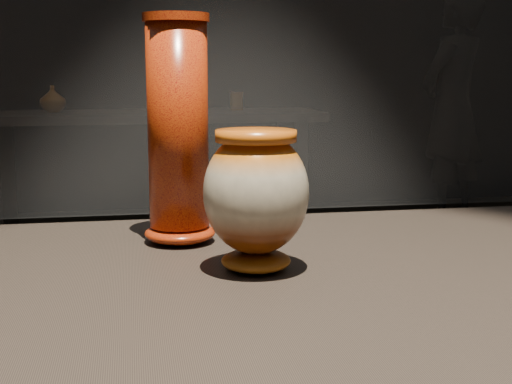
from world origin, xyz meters
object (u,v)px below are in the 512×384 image
at_px(tall_vase, 178,134).
at_px(visitor, 452,107).
at_px(main_vase, 256,195).
at_px(back_shelf, 151,157).

bearing_deg(tall_vase, visitor, 59.81).
height_order(main_vase, visitor, visitor).
relative_size(tall_vase, visitor, 0.20).
distance_m(back_shelf, visitor, 2.41).
relative_size(back_shelf, visitor, 1.16).
bearing_deg(tall_vase, main_vase, -62.48).
height_order(main_vase, back_shelf, main_vase).
bearing_deg(back_shelf, main_vase, -89.23).
distance_m(main_vase, back_shelf, 3.35).
relative_size(main_vase, tall_vase, 0.54).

